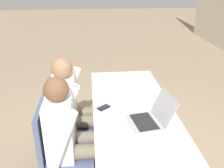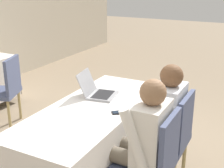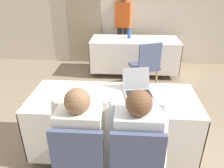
# 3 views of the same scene
# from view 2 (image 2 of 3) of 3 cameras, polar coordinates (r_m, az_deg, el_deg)

# --- Properties ---
(conference_table_near) EXTENTS (1.80, 0.74, 0.75)m
(conference_table_near) POSITION_cam_2_polar(r_m,az_deg,el_deg) (2.94, -3.40, -7.48)
(conference_table_near) COLOR white
(conference_table_near) RESTS_ON ground_plane
(laptop) EXTENTS (0.35, 0.39, 0.24)m
(laptop) POSITION_cam_2_polar(r_m,az_deg,el_deg) (3.10, -2.57, -1.35)
(laptop) COLOR #99999E
(laptop) RESTS_ON conference_table_near
(cell_phone) EXTENTS (0.13, 0.14, 0.01)m
(cell_phone) POSITION_cam_2_polar(r_m,az_deg,el_deg) (2.73, 1.27, -5.22)
(cell_phone) COLOR black
(cell_phone) RESTS_ON conference_table_near
(paper_beside_laptop) EXTENTS (0.29, 0.34, 0.00)m
(paper_beside_laptop) POSITION_cam_2_polar(r_m,az_deg,el_deg) (3.35, 0.20, -0.61)
(paper_beside_laptop) COLOR white
(paper_beside_laptop) RESTS_ON conference_table_near
(paper_centre_table) EXTENTS (0.32, 0.36, 0.00)m
(paper_centre_table) POSITION_cam_2_polar(r_m,az_deg,el_deg) (2.30, -8.06, -10.45)
(paper_centre_table) COLOR white
(paper_centre_table) RESTS_ON conference_table_near
(chair_near_left) EXTENTS (0.44, 0.44, 0.92)m
(chair_near_left) POSITION_cam_2_polar(r_m,az_deg,el_deg) (2.53, 7.51, -13.72)
(chair_near_left) COLOR tan
(chair_near_left) RESTS_ON ground_plane
(chair_near_right) EXTENTS (0.44, 0.44, 0.92)m
(chair_near_right) POSITION_cam_2_polar(r_m,az_deg,el_deg) (2.91, 10.66, -9.29)
(chair_near_right) COLOR tan
(chair_near_right) RESTS_ON ground_plane
(chair_far_spare) EXTENTS (0.57, 0.57, 0.92)m
(chair_far_spare) POSITION_cam_2_polar(r_m,az_deg,el_deg) (4.27, -19.01, -0.71)
(chair_far_spare) COLOR tan
(chair_far_spare) RESTS_ON ground_plane
(person_checkered_shirt) EXTENTS (0.50, 0.52, 1.18)m
(person_checkered_shirt) POSITION_cam_2_polar(r_m,az_deg,el_deg) (2.48, 5.39, -10.08)
(person_checkered_shirt) COLOR #665B4C
(person_checkered_shirt) RESTS_ON ground_plane
(person_white_shirt) EXTENTS (0.50, 0.52, 1.18)m
(person_white_shirt) POSITION_cam_2_polar(r_m,az_deg,el_deg) (2.87, 8.86, -6.08)
(person_white_shirt) COLOR #665B4C
(person_white_shirt) RESTS_ON ground_plane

